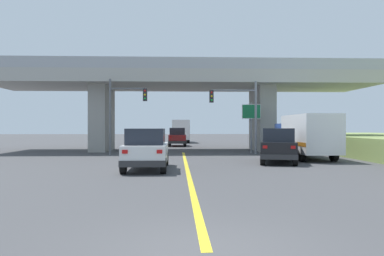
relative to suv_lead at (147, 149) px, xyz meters
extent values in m
plane|color=#424244|center=(2.00, 14.87, -1.02)|extent=(160.00, 160.00, 0.00)
cube|color=#A8A59E|center=(2.00, 14.87, 5.19)|extent=(33.17, 8.01, 1.06)
cube|color=#9A9891|center=(-5.15, 14.87, 1.82)|extent=(1.41, 4.81, 5.67)
cube|color=#9A9891|center=(9.15, 14.87, 1.82)|extent=(1.41, 4.81, 5.67)
cube|color=#9EA0A5|center=(2.00, 11.01, 6.17)|extent=(33.17, 0.20, 0.90)
cube|color=#9EA0A5|center=(2.00, 18.73, 6.17)|extent=(33.17, 0.20, 0.90)
cube|color=yellow|center=(2.00, 0.07, -1.01)|extent=(0.20, 24.23, 0.01)
cube|color=silver|center=(0.00, 0.12, -0.21)|extent=(1.98, 4.65, 0.90)
cube|color=#1E232D|center=(0.00, -0.23, 0.62)|extent=(1.74, 2.56, 0.76)
cube|color=#2D2D30|center=(0.00, -2.16, -0.52)|extent=(2.02, 0.20, 0.28)
cube|color=red|center=(-0.74, -2.23, 0.01)|extent=(0.24, 0.06, 0.16)
cube|color=red|center=(0.74, -2.23, 0.01)|extent=(0.24, 0.06, 0.16)
cylinder|color=black|center=(-0.89, 1.89, -0.66)|extent=(0.26, 0.72, 0.72)
cylinder|color=black|center=(0.89, 1.89, -0.66)|extent=(0.26, 0.72, 0.72)
cylinder|color=black|center=(-0.89, -1.66, -0.66)|extent=(0.26, 0.72, 0.72)
cylinder|color=black|center=(0.89, -1.66, -0.66)|extent=(0.26, 0.72, 0.72)
cube|color=black|center=(7.46, 3.37, -0.21)|extent=(2.99, 4.88, 0.90)
cube|color=#1E232D|center=(7.37, 3.04, 0.62)|extent=(2.26, 2.84, 0.76)
cube|color=#2D2D30|center=(6.90, 1.21, -0.52)|extent=(1.95, 0.68, 0.28)
cube|color=red|center=(6.19, 1.32, 0.01)|extent=(0.25, 0.12, 0.16)
cube|color=red|center=(7.59, 0.97, 0.01)|extent=(0.25, 0.12, 0.16)
cylinder|color=black|center=(7.05, 5.25, -0.66)|extent=(0.43, 0.76, 0.72)
cylinder|color=black|center=(8.72, 4.82, -0.66)|extent=(0.43, 0.76, 0.72)
cylinder|color=black|center=(6.19, 1.91, -0.66)|extent=(0.43, 0.76, 0.72)
cylinder|color=black|center=(7.86, 1.48, -0.66)|extent=(0.43, 0.76, 0.72)
cube|color=navy|center=(10.07, 8.82, 0.38)|extent=(2.20, 2.00, 1.90)
cube|color=white|center=(10.07, 5.27, 0.65)|extent=(2.31, 5.10, 2.44)
cube|color=#B26619|center=(10.07, 5.27, 0.04)|extent=(2.33, 5.00, 0.24)
cylinder|color=black|center=(9.07, 8.82, -0.57)|extent=(0.30, 0.90, 0.90)
cylinder|color=black|center=(11.07, 8.82, -0.57)|extent=(0.30, 0.90, 0.90)
cylinder|color=black|center=(9.07, 3.99, -0.57)|extent=(0.30, 0.90, 0.90)
cylinder|color=black|center=(11.07, 3.99, -0.57)|extent=(0.30, 0.90, 0.90)
cube|color=maroon|center=(1.50, 22.85, -0.21)|extent=(1.86, 4.63, 0.90)
cube|color=#1E232D|center=(1.50, 22.50, 0.62)|extent=(1.64, 2.55, 0.76)
cube|color=#2D2D30|center=(1.50, 20.58, -0.52)|extent=(1.90, 0.20, 0.28)
cube|color=red|center=(0.80, 20.51, 0.01)|extent=(0.24, 0.06, 0.16)
cube|color=red|center=(2.20, 20.51, 0.01)|extent=(0.24, 0.06, 0.16)
cylinder|color=black|center=(0.67, 24.61, -0.66)|extent=(0.26, 0.72, 0.72)
cylinder|color=black|center=(2.33, 24.61, -0.66)|extent=(0.26, 0.72, 0.72)
cylinder|color=black|center=(0.67, 21.08, -0.66)|extent=(0.26, 0.72, 0.72)
cylinder|color=black|center=(2.33, 21.08, -0.66)|extent=(0.26, 0.72, 0.72)
cylinder|color=slate|center=(7.65, 10.50, 1.84)|extent=(0.18, 0.18, 5.71)
cylinder|color=slate|center=(5.91, 10.50, 3.95)|extent=(3.48, 0.12, 0.12)
cube|color=#232326|center=(4.17, 10.50, 3.47)|extent=(0.32, 0.26, 0.96)
sphere|color=red|center=(4.17, 10.35, 3.77)|extent=(0.16, 0.16, 0.16)
sphere|color=gold|center=(4.17, 10.35, 3.47)|extent=(0.16, 0.16, 0.16)
sphere|color=green|center=(4.17, 10.35, 3.17)|extent=(0.16, 0.16, 0.16)
cylinder|color=#56595E|center=(-3.65, 10.41, 1.88)|extent=(0.18, 0.18, 5.80)
cylinder|color=#56595E|center=(-2.32, 10.41, 4.05)|extent=(2.68, 0.12, 0.12)
cube|color=#232326|center=(-0.98, 10.41, 3.57)|extent=(0.32, 0.26, 0.96)
sphere|color=red|center=(-0.98, 10.26, 3.87)|extent=(0.16, 0.16, 0.16)
sphere|color=gold|center=(-0.98, 10.26, 3.57)|extent=(0.16, 0.16, 0.16)
sphere|color=green|center=(-0.98, 10.26, 3.27)|extent=(0.16, 0.16, 0.16)
cylinder|color=slate|center=(7.54, 11.72, 1.04)|extent=(0.14, 0.14, 4.11)
cube|color=#146638|center=(7.54, 11.66, 2.35)|extent=(1.46, 0.08, 1.09)
cube|color=white|center=(7.54, 11.66, 2.35)|extent=(1.54, 0.04, 1.17)
cube|color=navy|center=(1.97, 35.03, 0.38)|extent=(2.20, 2.00, 1.90)
cube|color=white|center=(1.97, 31.57, 0.73)|extent=(2.31, 4.92, 2.60)
cube|color=#B26619|center=(1.97, 31.57, 0.08)|extent=(2.33, 4.82, 0.24)
cylinder|color=black|center=(0.97, 35.03, -0.57)|extent=(0.30, 0.90, 0.90)
cylinder|color=black|center=(2.97, 35.03, -0.57)|extent=(0.30, 0.90, 0.90)
cylinder|color=black|center=(0.97, 30.34, -0.57)|extent=(0.30, 0.90, 0.90)
cylinder|color=black|center=(2.97, 30.34, -0.57)|extent=(0.30, 0.90, 0.90)
camera|label=1|loc=(1.51, -18.12, 1.06)|focal=34.49mm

